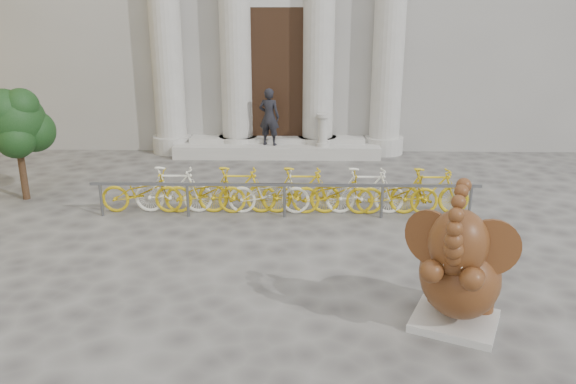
{
  "coord_description": "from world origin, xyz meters",
  "views": [
    {
      "loc": [
        0.67,
        -6.81,
        4.03
      ],
      "look_at": [
        0.48,
        2.38,
        1.1
      ],
      "focal_mm": 35.0,
      "sensor_mm": 36.0,
      "label": 1
    }
  ],
  "objects_px": {
    "bike_rack": "(284,190)",
    "pedestrian": "(269,117)",
    "elephant_statue": "(459,273)",
    "tree": "(16,123)"
  },
  "relations": [
    {
      "from": "bike_rack",
      "to": "pedestrian",
      "type": "height_order",
      "value": "pedestrian"
    },
    {
      "from": "elephant_statue",
      "to": "bike_rack",
      "type": "height_order",
      "value": "elephant_statue"
    },
    {
      "from": "elephant_statue",
      "to": "bike_rack",
      "type": "distance_m",
      "value": 5.07
    },
    {
      "from": "elephant_statue",
      "to": "pedestrian",
      "type": "relative_size",
      "value": 1.31
    },
    {
      "from": "bike_rack",
      "to": "pedestrian",
      "type": "xyz_separation_m",
      "value": [
        -0.57,
        4.88,
        0.69
      ]
    },
    {
      "from": "bike_rack",
      "to": "pedestrian",
      "type": "distance_m",
      "value": 4.96
    },
    {
      "from": "tree",
      "to": "pedestrian",
      "type": "xyz_separation_m",
      "value": [
        5.31,
        4.06,
        -0.57
      ]
    },
    {
      "from": "bike_rack",
      "to": "tree",
      "type": "bearing_deg",
      "value": 172.1
    },
    {
      "from": "elephant_statue",
      "to": "tree",
      "type": "height_order",
      "value": "tree"
    },
    {
      "from": "elephant_statue",
      "to": "tree",
      "type": "relative_size",
      "value": 0.86
    }
  ]
}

